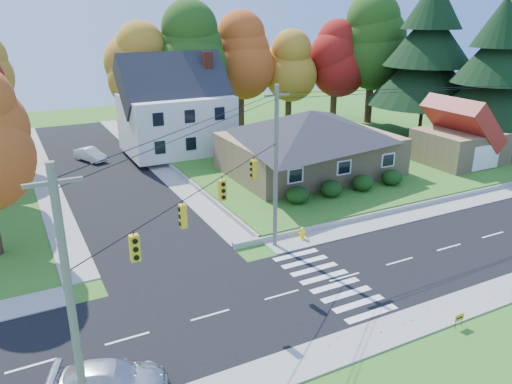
% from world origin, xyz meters
% --- Properties ---
extents(ground, '(120.00, 120.00, 0.00)m').
position_xyz_m(ground, '(0.00, 0.00, 0.00)').
color(ground, '#3D7923').
extents(road_main, '(90.00, 8.00, 0.02)m').
position_xyz_m(road_main, '(0.00, 0.00, 0.01)').
color(road_main, black).
rests_on(road_main, ground).
extents(road_cross, '(8.00, 44.00, 0.02)m').
position_xyz_m(road_cross, '(-8.00, 26.00, 0.01)').
color(road_cross, black).
rests_on(road_cross, ground).
extents(sidewalk_north, '(90.00, 2.00, 0.08)m').
position_xyz_m(sidewalk_north, '(0.00, 5.00, 0.04)').
color(sidewalk_north, '#9C9A90').
rests_on(sidewalk_north, ground).
extents(sidewalk_south, '(90.00, 2.00, 0.08)m').
position_xyz_m(sidewalk_south, '(0.00, -5.00, 0.04)').
color(sidewalk_south, '#9C9A90').
rests_on(sidewalk_south, ground).
extents(lawn, '(30.00, 30.00, 0.50)m').
position_xyz_m(lawn, '(13.00, 21.00, 0.25)').
color(lawn, '#3D7923').
rests_on(lawn, ground).
extents(ranch_house, '(14.60, 10.60, 5.40)m').
position_xyz_m(ranch_house, '(8.00, 16.00, 3.27)').
color(ranch_house, tan).
rests_on(ranch_house, lawn).
extents(colonial_house, '(10.40, 8.40, 9.60)m').
position_xyz_m(colonial_house, '(0.04, 28.00, 4.58)').
color(colonial_house, silver).
rests_on(colonial_house, lawn).
extents(garage, '(7.30, 6.30, 4.60)m').
position_xyz_m(garage, '(22.00, 11.99, 2.84)').
color(garage, tan).
rests_on(garage, lawn).
extents(hedge_row, '(10.70, 1.70, 1.27)m').
position_xyz_m(hedge_row, '(7.50, 9.80, 1.14)').
color(hedge_row, '#163A10').
rests_on(hedge_row, lawn).
extents(traffic_infrastructure, '(38.10, 10.66, 10.00)m').
position_xyz_m(traffic_infrastructure, '(-0.15, 1.35, 5.15)').
color(traffic_infrastructure, '#666059').
rests_on(traffic_infrastructure, ground).
extents(tree_lot_0, '(6.72, 6.72, 12.51)m').
position_xyz_m(tree_lot_0, '(-2.00, 34.00, 8.31)').
color(tree_lot_0, '#3F2A19').
rests_on(tree_lot_0, lawn).
extents(tree_lot_1, '(7.84, 7.84, 14.60)m').
position_xyz_m(tree_lot_1, '(4.00, 33.00, 9.61)').
color(tree_lot_1, '#3F2A19').
rests_on(tree_lot_1, lawn).
extents(tree_lot_2, '(7.28, 7.28, 13.56)m').
position_xyz_m(tree_lot_2, '(10.00, 34.00, 8.96)').
color(tree_lot_2, '#3F2A19').
rests_on(tree_lot_2, lawn).
extents(tree_lot_3, '(6.16, 6.16, 11.47)m').
position_xyz_m(tree_lot_3, '(16.00, 33.00, 7.65)').
color(tree_lot_3, '#3F2A19').
rests_on(tree_lot_3, lawn).
extents(tree_lot_4, '(6.72, 6.72, 12.51)m').
position_xyz_m(tree_lot_4, '(22.00, 32.00, 8.31)').
color(tree_lot_4, '#3F2A19').
rests_on(tree_lot_4, lawn).
extents(tree_lot_5, '(8.40, 8.40, 15.64)m').
position_xyz_m(tree_lot_5, '(26.00, 30.00, 10.27)').
color(tree_lot_5, '#3F2A19').
rests_on(tree_lot_5, lawn).
extents(conifer_east_a, '(12.80, 12.80, 16.96)m').
position_xyz_m(conifer_east_a, '(27.00, 22.00, 9.39)').
color(conifer_east_a, '#3F2A19').
rests_on(conifer_east_a, lawn).
extents(conifer_east_b, '(11.20, 11.20, 14.84)m').
position_xyz_m(conifer_east_b, '(28.00, 14.00, 8.28)').
color(conifer_east_b, '#3F2A19').
rests_on(conifer_east_b, lawn).
extents(silver_sedan, '(4.67, 3.18, 1.26)m').
position_xyz_m(silver_sedan, '(-13.34, -3.08, 0.65)').
color(silver_sedan, silver).
rests_on(silver_sedan, road_main).
extents(white_car, '(2.79, 4.01, 1.25)m').
position_xyz_m(white_car, '(-8.31, 29.87, 0.65)').
color(white_car, white).
rests_on(white_car, road_cross).
extents(fire_hydrant, '(0.48, 0.38, 0.86)m').
position_xyz_m(fire_hydrant, '(0.51, 5.18, 0.41)').
color(fire_hydrant, '#F4EC05').
rests_on(fire_hydrant, ground).
extents(yard_sign, '(0.57, 0.06, 0.71)m').
position_xyz_m(yard_sign, '(1.89, -6.18, 0.51)').
color(yard_sign, black).
rests_on(yard_sign, ground).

